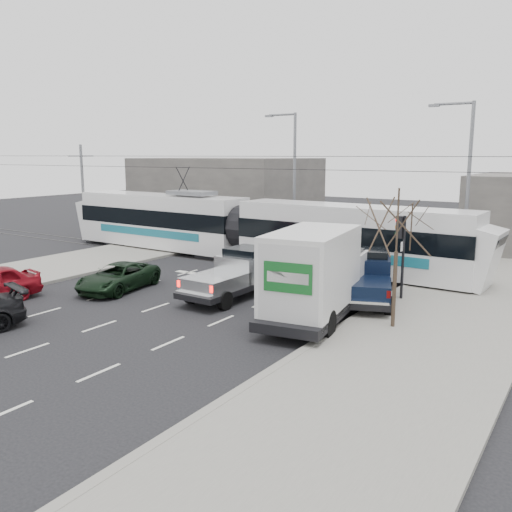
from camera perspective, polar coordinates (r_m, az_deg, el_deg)
The scene contains 15 objects.
ground at distance 22.00m, azimuth -7.27°, elevation -6.07°, with size 120.00×120.00×0.00m, color black.
sidewalk_right at distance 17.82m, azimuth 15.83°, elevation -10.18°, with size 6.00×60.00×0.15m, color gray.
sidewalk_left at distance 30.91m, azimuth -24.56°, elevation -1.95°, with size 6.00×60.00×0.15m, color gray.
rails at distance 30.08m, azimuth 5.09°, elevation -1.47°, with size 60.00×1.60×0.03m, color #33302D.
building_left at distance 47.16m, azimuth -3.14°, elevation 6.60°, with size 14.00×10.00×6.00m, color slate.
bare_tree at distance 19.67m, azimuth 14.66°, elevation 3.00°, with size 2.40×2.40×5.00m.
traffic_signal at distance 23.93m, azimuth 15.01°, elevation 1.74°, with size 0.44×0.44×3.60m.
street_lamp_near at distance 30.73m, azimuth 21.14°, elevation 7.73°, with size 2.38×0.25×9.00m.
street_lamp_far at distance 36.70m, azimuth 3.82°, elevation 8.76°, with size 2.38×0.25×9.00m.
catenary at distance 29.51m, azimuth 5.21°, elevation 5.90°, with size 60.00×0.20×7.00m.
tram at distance 32.41m, azimuth -1.24°, elevation 2.92°, with size 26.94×3.63×5.48m.
silver_pickup at distance 24.40m, azimuth -1.86°, elevation -1.80°, with size 2.18×5.81×2.09m.
box_truck at distance 20.75m, azimuth 6.41°, elevation -2.04°, with size 3.44×7.40×3.56m.
navy_pickup at distance 23.75m, azimuth 11.65°, elevation -2.24°, with size 3.59×5.57×2.21m.
green_car at distance 26.24m, azimuth -14.31°, elevation -2.16°, with size 2.08×4.52×1.26m, color black.
Camera 1 is at (13.68, -16.04, 6.28)m, focal length 38.00 mm.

